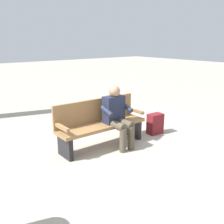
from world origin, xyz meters
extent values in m
plane|color=#A89E8E|center=(0.00, 0.00, 0.00)|extent=(40.00, 40.00, 0.00)
cube|color=olive|center=(0.00, 0.00, 0.42)|extent=(1.80, 0.49, 0.06)
cube|color=olive|center=(0.00, -0.21, 0.68)|extent=(1.80, 0.06, 0.45)
cube|color=olive|center=(-0.85, 0.01, 0.57)|extent=(0.06, 0.48, 0.06)
cube|color=olive|center=(0.85, -0.01, 0.57)|extent=(0.06, 0.48, 0.06)
cube|color=black|center=(-0.80, 0.01, 0.20)|extent=(0.08, 0.43, 0.39)
cube|color=black|center=(0.80, -0.01, 0.20)|extent=(0.08, 0.43, 0.39)
cube|color=#1E2338|center=(-0.24, 0.05, 0.71)|extent=(0.40, 0.22, 0.52)
sphere|color=#A87A5B|center=(-0.24, 0.07, 1.07)|extent=(0.22, 0.22, 0.22)
cylinder|color=#4C4233|center=(-0.34, 0.26, 0.47)|extent=(0.15, 0.42, 0.15)
cylinder|color=#4C4233|center=(-0.14, 0.26, 0.47)|extent=(0.15, 0.42, 0.15)
cylinder|color=#4C4233|center=(-0.34, 0.45, 0.23)|extent=(0.13, 0.13, 0.45)
cylinder|color=#4C4233|center=(-0.14, 0.45, 0.23)|extent=(0.13, 0.13, 0.45)
cylinder|color=#1E2338|center=(-0.48, 0.15, 0.74)|extent=(0.09, 0.31, 0.18)
cylinder|color=#1E2338|center=(0.00, 0.15, 0.74)|extent=(0.09, 0.31, 0.18)
cube|color=maroon|center=(-1.32, 0.16, 0.22)|extent=(0.35, 0.24, 0.45)
cube|color=maroon|center=(-1.33, 0.04, 0.16)|extent=(0.23, 0.06, 0.20)
camera|label=1|loc=(2.75, 3.76, 2.00)|focal=41.38mm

